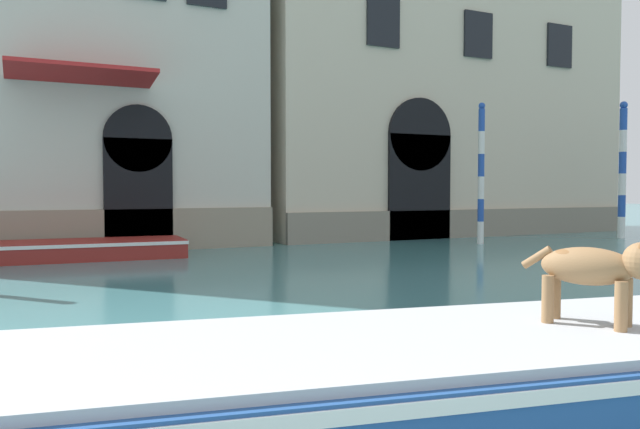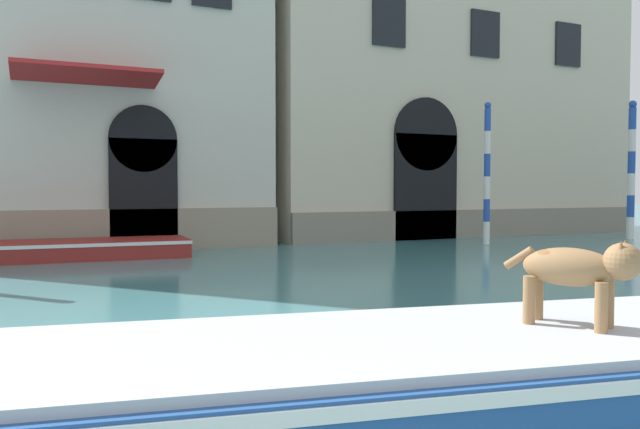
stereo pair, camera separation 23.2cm
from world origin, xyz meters
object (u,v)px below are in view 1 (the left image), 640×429
object	(u,v)px
boat_moored_near_palazzo	(66,250)
mooring_pole_3	(622,170)
dog_on_deck	(597,268)
mooring_pole_0	(481,173)
boat_foreground	(425,387)

from	to	relation	value
boat_moored_near_palazzo	mooring_pole_3	xyz separation A→B (m)	(17.20, -1.37, 2.07)
dog_on_deck	mooring_pole_0	xyz separation A→B (m)	(8.96, 11.76, 1.01)
boat_moored_near_palazzo	mooring_pole_0	xyz separation A→B (m)	(11.54, -0.97, 1.90)
boat_moored_near_palazzo	mooring_pole_3	world-z (taller)	mooring_pole_3
mooring_pole_0	mooring_pole_3	distance (m)	5.68
boat_moored_near_palazzo	boat_foreground	bearing A→B (deg)	-80.57
mooring_pole_0	mooring_pole_3	bearing A→B (deg)	-4.03
mooring_pole_0	boat_foreground	bearing A→B (deg)	-131.57
boat_foreground	mooring_pole_3	size ratio (longest dim) A/B	1.56
boat_foreground	mooring_pole_3	bearing A→B (deg)	45.46
boat_foreground	dog_on_deck	xyz separation A→B (m)	(1.21, -0.29, 0.74)
boat_foreground	dog_on_deck	bearing A→B (deg)	-3.18
boat_foreground	mooring_pole_3	distance (m)	19.41
dog_on_deck	boat_moored_near_palazzo	world-z (taller)	dog_on_deck
boat_foreground	dog_on_deck	size ratio (longest dim) A/B	8.57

